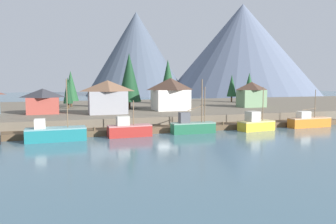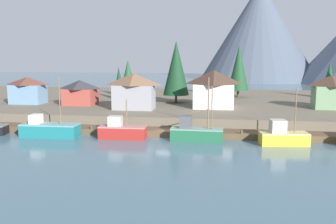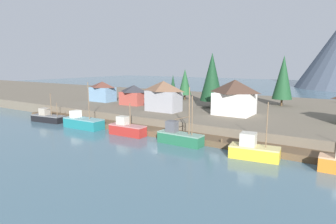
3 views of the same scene
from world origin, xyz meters
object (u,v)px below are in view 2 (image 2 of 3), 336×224
house_red (80,92)px  fishing_boat_green (196,133)px  fishing_boat_teal (49,129)px  house_blue (28,90)px  house_white (214,88)px  conifer_mid_left (239,68)px  conifer_mid_right (128,75)px  house_green (331,92)px  conifer_back_right (119,81)px  fishing_boat_yellow (283,136)px  fishing_boat_red (122,131)px  conifer_back_left (176,68)px  house_grey (134,91)px  conifer_near_left (329,77)px

house_red → fishing_boat_green: bearing=-36.5°
fishing_boat_teal → house_blue: size_ratio=1.34×
house_blue → house_white: bearing=-0.2°
conifer_mid_left → conifer_mid_right: (-27.61, -2.86, -1.94)m
house_green → house_red: size_ratio=1.02×
house_red → conifer_back_right: size_ratio=0.86×
fishing_boat_yellow → house_white: bearing=110.3°
fishing_boat_red → conifer_back_left: size_ratio=0.54×
fishing_boat_teal → conifer_mid_right: (3.49, 36.41, 6.77)m
house_green → conifer_back_right: size_ratio=0.88×
house_grey → conifer_mid_left: size_ratio=0.63×
conifer_mid_left → conifer_mid_right: conifer_mid_left is taller
house_red → conifer_mid_left: conifer_mid_left is taller
house_grey → conifer_back_right: (-7.64, 16.10, 0.90)m
fishing_boat_green → fishing_boat_yellow: (12.66, -0.62, 0.03)m
fishing_boat_green → house_blue: fishing_boat_green is taller
fishing_boat_red → house_white: house_white is taller
conifer_mid_left → house_blue: bearing=-157.0°
fishing_boat_green → house_red: fishing_boat_green is taller
fishing_boat_teal → house_green: 52.95m
conifer_near_left → conifer_back_right: bearing=-168.7°
fishing_boat_red → conifer_near_left: conifer_near_left is taller
house_red → house_green: bearing=1.8°
conifer_mid_left → conifer_back_right: conifer_mid_left is taller
house_red → house_blue: size_ratio=0.92×
fishing_boat_yellow → fishing_boat_teal: bearing=172.2°
conifer_mid_left → house_white: bearing=-105.9°
fishing_boat_green → fishing_boat_yellow: fishing_boat_green is taller
house_green → conifer_mid_left: bearing=133.7°
house_white → fishing_boat_green: bearing=-96.4°
house_blue → conifer_back_right: bearing=32.8°
fishing_boat_green → conifer_back_right: 37.33m
house_blue → conifer_back_left: 32.66m
house_red → conifer_near_left: size_ratio=0.76×
fishing_boat_green → house_white: house_white is taller
fishing_boat_yellow → conifer_back_right: bearing=129.4°
conifer_back_left → conifer_near_left: bearing=22.3°
house_green → conifer_mid_right: (-44.74, 15.05, 2.11)m
fishing_boat_red → fishing_boat_green: (11.53, 0.10, 0.04)m
fishing_boat_green → house_green: size_ratio=1.42×
fishing_boat_teal → house_red: bearing=96.0°
conifer_back_right → house_green: bearing=-12.0°
fishing_boat_red → conifer_back_right: conifer_back_right is taller
conifer_mid_left → conifer_mid_right: bearing=-174.1°
house_white → conifer_mid_right: conifer_mid_right is taller
fishing_boat_teal → conifer_mid_right: bearing=83.0°
house_grey → conifer_back_left: (6.79, 11.37, 4.09)m
fishing_boat_teal → fishing_boat_yellow: bearing=-1.7°
fishing_boat_red → fishing_boat_yellow: bearing=-3.3°
house_blue → fishing_boat_red: bearing=-36.4°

